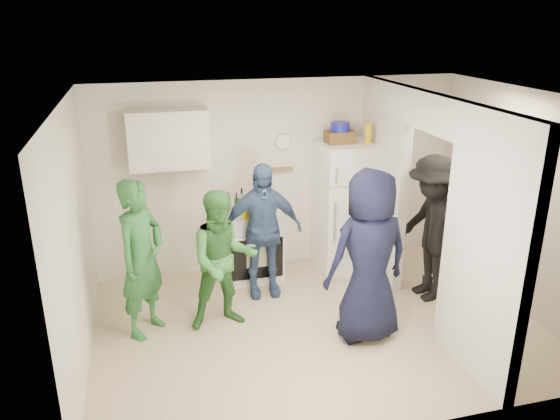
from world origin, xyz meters
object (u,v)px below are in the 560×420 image
object	(u,v)px
person_green_center	(223,260)
person_denim	(262,230)
stove	(252,244)
person_green_left	(142,259)
fridge	(345,207)
yellow_cup_stack_top	(368,134)
wicker_basket	(340,137)
blue_bowl	(340,127)
person_navy	(369,257)
person_nook	(432,229)

from	to	relation	value
person_green_center	person_denim	bearing A→B (deg)	43.78
stove	person_green_center	world-z (taller)	person_green_center
person_green_left	fridge	bearing A→B (deg)	-30.94
yellow_cup_stack_top	person_denim	xyz separation A→B (m)	(-1.45, -0.34, -1.02)
wicker_basket	blue_bowl	distance (m)	0.13
stove	yellow_cup_stack_top	world-z (taller)	yellow_cup_stack_top
person_navy	wicker_basket	bearing A→B (deg)	-105.57
wicker_basket	person_green_left	xyz separation A→B (m)	(-2.53, -1.02, -0.93)
fridge	yellow_cup_stack_top	distance (m)	1.01
fridge	person_navy	size ratio (longest dim) A/B	0.93
person_green_left	person_denim	world-z (taller)	person_green_left
stove	yellow_cup_stack_top	bearing A→B (deg)	-5.03
fridge	person_green_center	xyz separation A→B (m)	(-1.79, -1.05, -0.08)
person_navy	person_nook	xyz separation A→B (m)	(1.07, 0.63, -0.04)
fridge	yellow_cup_stack_top	world-z (taller)	yellow_cup_stack_top
person_green_left	blue_bowl	bearing A→B (deg)	-29.23
stove	wicker_basket	distance (m)	1.77
person_green_center	person_navy	size ratio (longest dim) A/B	0.84
person_nook	person_navy	bearing A→B (deg)	-62.14
person_green_center	person_navy	bearing A→B (deg)	-26.65
person_denim	person_green_left	bearing A→B (deg)	-156.74
person_navy	person_green_center	bearing A→B (deg)	-29.29
fridge	person_navy	xyz separation A→B (m)	(-0.38, -1.65, 0.06)
stove	blue_bowl	bearing A→B (deg)	0.99
person_green_center	person_denim	xyz separation A→B (m)	(0.56, 0.61, 0.05)
yellow_cup_stack_top	stove	bearing A→B (deg)	174.97
person_green_left	person_green_center	size ratio (longest dim) A/B	1.11
blue_bowl	person_navy	distance (m)	1.99
yellow_cup_stack_top	person_green_left	distance (m)	3.14
stove	person_navy	distance (m)	1.95
stove	person_nook	size ratio (longest dim) A/B	0.51
person_green_left	person_denim	xyz separation A→B (m)	(1.40, 0.53, -0.03)
person_green_center	person_denim	world-z (taller)	person_denim
fridge	person_nook	size ratio (longest dim) A/B	0.97
blue_bowl	person_denim	bearing A→B (deg)	-156.53
blue_bowl	person_denim	size ratio (longest dim) A/B	0.15
stove	person_green_left	bearing A→B (deg)	-143.96
stove	fridge	bearing A→B (deg)	-1.37
person_green_center	wicker_basket	bearing A→B (deg)	29.52
person_denim	blue_bowl	bearing A→B (deg)	26.06
fridge	person_green_center	distance (m)	2.07
person_green_center	person_navy	xyz separation A→B (m)	(1.41, -0.60, 0.15)
person_nook	person_denim	bearing A→B (deg)	-109.57
yellow_cup_stack_top	person_nook	world-z (taller)	yellow_cup_stack_top
fridge	person_nook	bearing A→B (deg)	-56.25
wicker_basket	person_green_left	world-z (taller)	wicker_basket
fridge	blue_bowl	distance (m)	1.07
person_green_center	person_nook	world-z (taller)	person_nook
stove	fridge	world-z (taller)	fridge
wicker_basket	blue_bowl	world-z (taller)	blue_bowl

